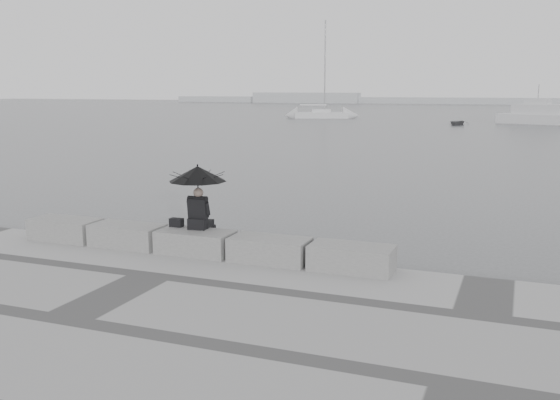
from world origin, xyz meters
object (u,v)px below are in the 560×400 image
at_px(sailboat_left, 321,114).
at_px(motor_cruiser, 546,116).
at_px(seated_person, 198,182).
at_px(dinghy, 457,122).

relative_size(sailboat_left, motor_cruiser, 1.21).
bearing_deg(sailboat_left, seated_person, -95.24).
bearing_deg(motor_cruiser, sailboat_left, -172.92).
bearing_deg(dinghy, motor_cruiser, 37.55).
distance_m(seated_person, dinghy, 59.71).
height_order(sailboat_left, dinghy, sailboat_left).
bearing_deg(dinghy, sailboat_left, 162.18).
bearing_deg(seated_person, dinghy, 82.55).
xyz_separation_m(motor_cruiser, dinghy, (-9.15, -4.95, -0.62)).
distance_m(seated_person, motor_cruiser, 65.22).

